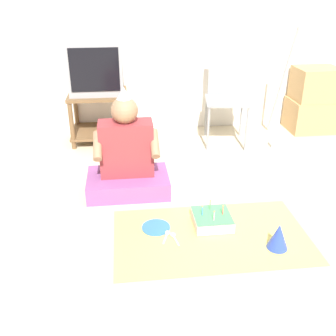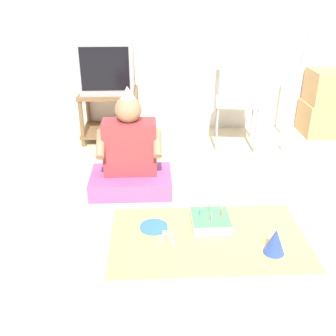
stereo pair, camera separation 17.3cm
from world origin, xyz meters
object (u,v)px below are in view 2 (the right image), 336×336
Objects in this scene: folding_chair at (237,91)px; cardboard_box_stack at (328,104)px; person_seated at (130,159)px; paper_plate at (154,227)px; tv at (107,66)px; birthday_cake at (210,221)px; party_hat_blue at (275,241)px; dust_mop at (294,113)px.

folding_chair reaches higher than cardboard_box_stack.
person_seated is 0.65m from paper_plate.
tv is 2.02× the size of birthday_cake.
tv is 1.31m from folding_chair.
tv is at bearing 119.85° from party_hat_blue.
folding_chair is 1.45m from person_seated.
folding_chair reaches higher than birthday_cake.
dust_mop is 1.39× the size of person_seated.
person_seated is 4.32× the size of paper_plate.
person_seated is at bearing -136.10° from folding_chair.
cardboard_box_stack is 0.59× the size of dust_mop.
tv is 2.69× the size of paper_plate.
person_seated is (0.26, -1.15, -0.49)m from tv.
folding_chair is 1.85m from paper_plate.
party_hat_blue is 0.80m from paper_plate.
party_hat_blue is at bearing -111.21° from dust_mop.
cardboard_box_stack is (2.31, 0.01, -0.42)m from tv.
tv reaches higher than birthday_cake.
cardboard_box_stack reaches higher than paper_plate.
person_seated is 3.25× the size of birthday_cake.
paper_plate is (0.43, -1.73, -0.74)m from tv.
birthday_cake is 1.51× the size of party_hat_blue.
dust_mop is (1.84, -0.29, -0.42)m from tv.
paper_plate is at bearing 179.72° from birthday_cake.
dust_mop is 6.01× the size of paper_plate.
dust_mop is 2.04m from paper_plate.
party_hat_blue is (-1.14, -2.04, -0.24)m from cardboard_box_stack.
tv is 1.91m from dust_mop.
person_seated is 1.27m from party_hat_blue.
folding_chair is at bearing -170.26° from cardboard_box_stack.
folding_chair is 1.12× the size of person_seated.
tv is 0.56× the size of folding_chair.
folding_chair is (1.28, -0.17, -0.23)m from tv.
cardboard_box_stack is 2.31m from birthday_cake.
cardboard_box_stack is at bearing 29.57° from person_seated.
birthday_cake is (-1.49, -1.74, -0.29)m from cardboard_box_stack.
tv is at bearing 115.17° from birthday_cake.
birthday_cake is at bearing -106.73° from folding_chair.
person_seated is at bearing -77.52° from tv.
dust_mop is at bearing -8.98° from tv.
birthday_cake is 0.39m from paper_plate.
folding_chair is 1.36× the size of cardboard_box_stack.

